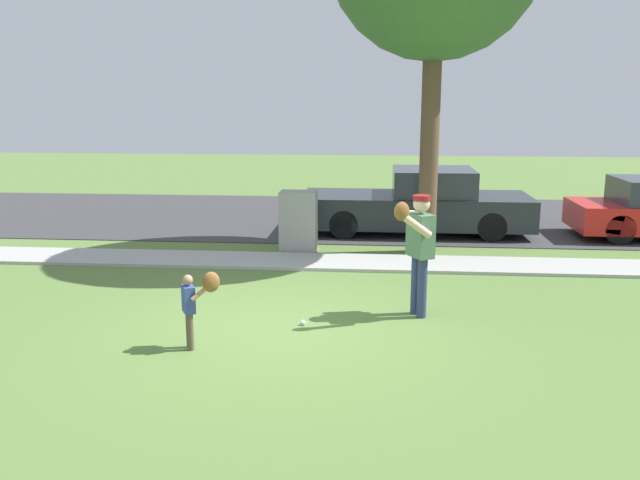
# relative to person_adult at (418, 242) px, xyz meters

# --- Properties ---
(ground_plane) EXTENTS (48.00, 48.00, 0.00)m
(ground_plane) POSITION_rel_person_adult_xyz_m (-1.89, 2.85, -1.10)
(ground_plane) COLOR #567538
(sidewalk_strip) EXTENTS (36.00, 1.20, 0.06)m
(sidewalk_strip) POSITION_rel_person_adult_xyz_m (-1.89, 2.95, -1.07)
(sidewalk_strip) COLOR #A3A39E
(sidewalk_strip) RESTS_ON ground
(road_surface) EXTENTS (36.00, 6.80, 0.02)m
(road_surface) POSITION_rel_person_adult_xyz_m (-1.89, 7.95, -1.09)
(road_surface) COLOR #38383A
(road_surface) RESTS_ON ground
(person_adult) EXTENTS (0.62, 0.85, 1.76)m
(person_adult) POSITION_rel_person_adult_xyz_m (0.00, 0.00, 0.00)
(person_adult) COLOR navy
(person_adult) RESTS_ON ground
(person_child) EXTENTS (0.54, 0.31, 1.01)m
(person_child) POSITION_rel_person_adult_xyz_m (-2.81, -1.52, -0.44)
(person_child) COLOR brown
(person_child) RESTS_ON ground
(baseball) EXTENTS (0.07, 0.07, 0.07)m
(baseball) POSITION_rel_person_adult_xyz_m (-1.59, -0.52, -1.06)
(baseball) COLOR white
(baseball) RESTS_ON ground
(utility_cabinet) EXTENTS (0.74, 0.55, 1.24)m
(utility_cabinet) POSITION_rel_person_adult_xyz_m (-2.18, 3.90, -0.48)
(utility_cabinet) COLOR gray
(utility_cabinet) RESTS_ON ground
(parked_pickup_dark) EXTENTS (5.20, 1.95, 1.48)m
(parked_pickup_dark) POSITION_rel_person_adult_xyz_m (0.37, 6.03, -0.42)
(parked_pickup_dark) COLOR #23282D
(parked_pickup_dark) RESTS_ON road_surface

